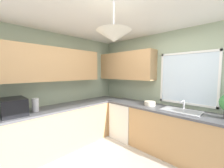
{
  "coord_description": "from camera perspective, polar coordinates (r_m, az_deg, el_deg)",
  "views": [
    {
      "loc": [
        1.22,
        -1.28,
        1.64
      ],
      "look_at": [
        -0.51,
        0.49,
        1.43
      ],
      "focal_mm": 22.08,
      "sensor_mm": 36.0,
      "label": 1
    }
  ],
  "objects": [
    {
      "name": "room_shell",
      "position": [
        2.71,
        -3.9,
        8.32
      ],
      "size": [
        3.86,
        3.59,
        2.57
      ],
      "color": "#9EAD8E",
      "rests_on": "ground_plane"
    },
    {
      "name": "counter_run_left",
      "position": [
        3.28,
        -20.41,
        -16.53
      ],
      "size": [
        0.65,
        3.2,
        0.91
      ],
      "color": "tan",
      "rests_on": "ground_plane"
    },
    {
      "name": "counter_run_back",
      "position": [
        3.11,
        23.2,
        -17.78
      ],
      "size": [
        2.95,
        0.65,
        0.91
      ],
      "color": "tan",
      "rests_on": "ground_plane"
    },
    {
      "name": "dishwasher",
      "position": [
        3.62,
        5.77,
        -14.58
      ],
      "size": [
        0.6,
        0.6,
        0.87
      ],
      "primitive_type": "cube",
      "color": "white",
      "rests_on": "ground_plane"
    },
    {
      "name": "microwave",
      "position": [
        2.87,
        -35.82,
        -7.69
      ],
      "size": [
        0.48,
        0.36,
        0.29
      ],
      "primitive_type": "cube",
      "color": "black",
      "rests_on": "counter_run_left"
    },
    {
      "name": "kettle",
      "position": [
        2.93,
        -29.14,
        -7.56
      ],
      "size": [
        0.12,
        0.12,
        0.25
      ],
      "primitive_type": "cylinder",
      "color": "#B7B7BC",
      "rests_on": "counter_run_left"
    },
    {
      "name": "sink_assembly",
      "position": [
        2.92,
        26.61,
        -9.79
      ],
      "size": [
        0.67,
        0.4,
        0.19
      ],
      "color": "#9EA0A5",
      "rests_on": "counter_run_back"
    },
    {
      "name": "bowl",
      "position": [
        3.15,
        15.39,
        -7.74
      ],
      "size": [
        0.24,
        0.24,
        0.09
      ],
      "primitive_type": "cylinder",
      "color": "beige",
      "rests_on": "counter_run_back"
    }
  ]
}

